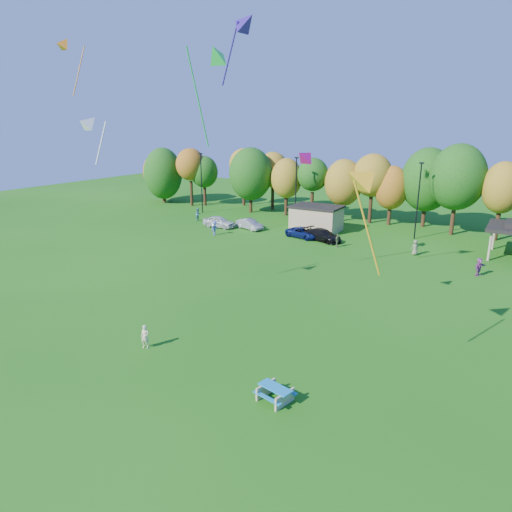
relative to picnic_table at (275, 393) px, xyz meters
The scene contains 21 objects.
ground 4.16m from the picnic_table, 150.34° to the right, with size 160.00×160.00×0.00m, color #19600F.
tree_line 44.05m from the picnic_table, 96.07° to the left, with size 93.57×10.55×11.15m.
lamp_posts 38.25m from the picnic_table, 92.41° to the left, with size 64.50×0.25×9.09m.
utility_building 38.46m from the picnic_table, 110.71° to the left, with size 6.30×4.30×3.25m.
picnic_table is the anchor object (origin of this frame).
kite_flyer 9.62m from the picnic_table, behind, with size 0.55×0.36×1.51m, color beige.
car_a 40.00m from the picnic_table, 129.40° to the left, with size 1.81×4.49×1.53m, color silver.
car_b 38.56m from the picnic_table, 123.66° to the left, with size 1.43×4.10×1.35m, color gray.
car_c 34.20m from the picnic_table, 112.91° to the left, with size 2.08×4.50×1.25m, color #0D1953.
car_d 33.07m from the picnic_table, 108.83° to the left, with size 1.97×4.84×1.41m, color black.
far_person_0 30.69m from the picnic_table, 89.92° to the left, with size 0.80×0.52×1.64m, color #737C55.
far_person_1 30.58m from the picnic_table, 105.48° to the left, with size 0.90×0.38×1.54m, color olive.
far_person_2 44.83m from the picnic_table, 132.79° to the left, with size 0.90×0.70×1.84m, color teal.
far_person_3 35.81m from the picnic_table, 130.75° to the left, with size 1.13×0.65×1.75m, color #4F5EAE.
far_person_4 27.50m from the picnic_table, 76.16° to the left, with size 1.57×0.50×1.69m, color #9C4192.
kite_5 11.40m from the picnic_table, 62.84° to the left, with size 2.84×3.00×5.59m.
kite_6 23.83m from the picnic_table, 134.88° to the left, with size 1.73×4.44×7.50m.
kite_8 20.70m from the picnic_table, 168.05° to the left, with size 1.31×2.24×3.49m.
kite_10 37.48m from the picnic_table, 156.78° to the left, with size 1.46×3.27×5.40m.
kite_11 13.83m from the picnic_table, 107.71° to the left, with size 1.38×1.58×1.37m.
kite_13 22.31m from the picnic_table, 128.83° to the left, with size 2.88×1.51×4.61m.
Camera 1 is at (13.07, -15.63, 13.47)m, focal length 32.00 mm.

